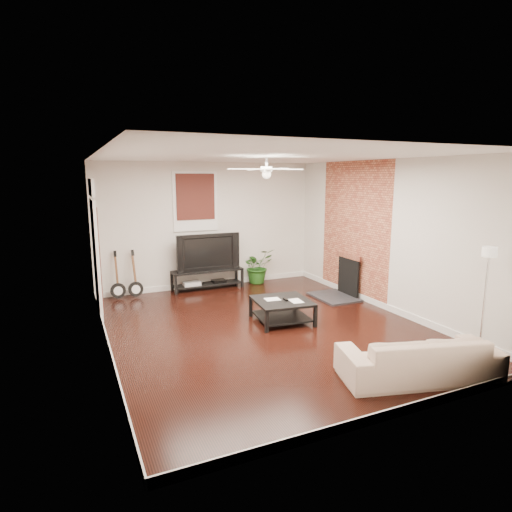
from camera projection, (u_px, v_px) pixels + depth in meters
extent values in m
cube|color=black|center=(266.00, 327.00, 7.08)|extent=(5.00, 6.00, 0.01)
cube|color=white|center=(267.00, 156.00, 6.56)|extent=(5.00, 6.00, 0.01)
cube|color=silver|center=(209.00, 226.00, 9.51)|extent=(5.00, 0.01, 2.80)
cube|color=silver|center=(398.00, 290.00, 4.13)|extent=(5.00, 0.01, 2.80)
cube|color=silver|center=(102.00, 257.00, 5.81)|extent=(0.01, 6.00, 2.80)
cube|color=silver|center=(388.00, 236.00, 7.83)|extent=(0.01, 6.00, 2.80)
cube|color=#9D4632|center=(354.00, 230.00, 8.72)|extent=(0.02, 2.20, 2.80)
cube|color=black|center=(341.00, 276.00, 8.78)|extent=(0.80, 1.10, 0.92)
cube|color=#3D1B10|center=(195.00, 201.00, 9.26)|extent=(1.00, 0.06, 1.30)
cube|color=white|center=(96.00, 247.00, 7.56)|extent=(0.08, 1.00, 2.50)
cube|color=black|center=(208.00, 279.00, 9.48)|extent=(1.59, 0.42, 0.44)
imported|color=black|center=(207.00, 251.00, 9.38)|extent=(1.42, 0.19, 0.82)
cube|color=black|center=(282.00, 311.00, 7.35)|extent=(1.01, 1.01, 0.39)
imported|color=tan|center=(418.00, 357.00, 5.26)|extent=(2.06, 1.24, 0.56)
imported|color=#1F5217|center=(257.00, 266.00, 9.99)|extent=(0.86, 0.78, 0.81)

